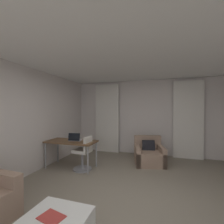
{
  "coord_description": "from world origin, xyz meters",
  "views": [
    {
      "loc": [
        0.53,
        -2.57,
        1.59
      ],
      "look_at": [
        -0.67,
        1.25,
        1.52
      ],
      "focal_mm": 24.89,
      "sensor_mm": 36.0,
      "label": 1
    }
  ],
  "objects_px": {
    "armchair": "(149,155)",
    "laptop": "(75,139)",
    "magazine_open": "(51,217)",
    "desk_chair": "(84,155)",
    "desk": "(71,143)"
  },
  "relations": [
    {
      "from": "magazine_open",
      "to": "armchair",
      "type": "bearing_deg",
      "value": 75.02
    },
    {
      "from": "armchair",
      "to": "magazine_open",
      "type": "height_order",
      "value": "armchair"
    },
    {
      "from": "desk",
      "to": "magazine_open",
      "type": "distance_m",
      "value": 2.53
    },
    {
      "from": "desk",
      "to": "laptop",
      "type": "distance_m",
      "value": 0.15
    },
    {
      "from": "desk_chair",
      "to": "magazine_open",
      "type": "relative_size",
      "value": 2.79
    },
    {
      "from": "armchair",
      "to": "magazine_open",
      "type": "xyz_separation_m",
      "value": [
        -0.85,
        -3.19,
        0.11
      ]
    },
    {
      "from": "laptop",
      "to": "magazine_open",
      "type": "xyz_separation_m",
      "value": [
        1.05,
        -2.27,
        -0.41
      ]
    },
    {
      "from": "desk_chair",
      "to": "laptop",
      "type": "bearing_deg",
      "value": 163.01
    },
    {
      "from": "desk",
      "to": "laptop",
      "type": "bearing_deg",
      "value": 20.9
    },
    {
      "from": "magazine_open",
      "to": "desk",
      "type": "bearing_deg",
      "value": 117.14
    },
    {
      "from": "armchair",
      "to": "desk_chair",
      "type": "height_order",
      "value": "desk_chair"
    },
    {
      "from": "laptop",
      "to": "magazine_open",
      "type": "height_order",
      "value": "laptop"
    },
    {
      "from": "armchair",
      "to": "laptop",
      "type": "bearing_deg",
      "value": -154.26
    },
    {
      "from": "armchair",
      "to": "desk_chair",
      "type": "relative_size",
      "value": 1.12
    },
    {
      "from": "desk_chair",
      "to": "laptop",
      "type": "distance_m",
      "value": 0.5
    }
  ]
}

